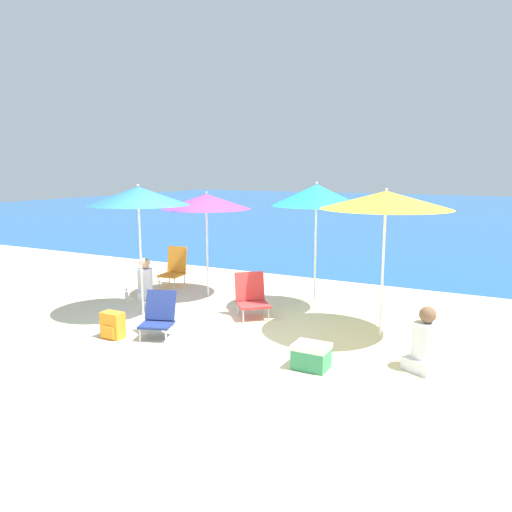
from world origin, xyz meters
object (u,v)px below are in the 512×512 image
object	(u,v)px
beach_chair_orange	(174,267)
cooler_box	(311,356)
person_seated_far	(145,282)
water_bottle	(127,296)
beach_umbrella_blue	(138,196)
person_seated_near	(426,345)
beach_chair_navy	(159,315)
beach_umbrella_purple	(206,202)
beach_umbrella_teal	(317,195)
beach_umbrella_yellow	(386,200)
backpack_orange	(113,325)
beach_chair_red	(251,296)

from	to	relation	value
beach_chair_orange	cooler_box	bearing A→B (deg)	-41.20
person_seated_far	water_bottle	distance (m)	0.44
beach_umbrella_blue	person_seated_near	size ratio (longest dim) A/B	2.74
person_seated_near	water_bottle	xyz separation A→B (m)	(-5.54, 0.79, -0.23)
beach_chair_navy	cooler_box	distance (m)	2.46
beach_umbrella_purple	beach_umbrella_teal	distance (m)	2.23
beach_umbrella_blue	beach_umbrella_yellow	xyz separation A→B (m)	(3.85, 0.77, 0.00)
beach_umbrella_teal	water_bottle	distance (m)	4.02
beach_umbrella_blue	beach_umbrella_yellow	world-z (taller)	beach_umbrella_blue
beach_umbrella_teal	beach_chair_orange	xyz separation A→B (m)	(-3.35, 0.44, -1.63)
beach_umbrella_purple	person_seated_far	xyz separation A→B (m)	(-0.95, -0.73, -1.52)
beach_chair_orange	backpack_orange	distance (m)	3.43
beach_umbrella_purple	person_seated_far	distance (m)	1.93
person_seated_far	beach_chair_orange	bearing A→B (deg)	54.94
beach_umbrella_blue	beach_umbrella_purple	distance (m)	1.65
beach_chair_navy	beach_chair_red	size ratio (longest dim) A/B	0.90
water_bottle	beach_umbrella_teal	bearing A→B (deg)	17.21
beach_umbrella_purple	person_seated_near	xyz separation A→B (m)	(4.39, -1.83, -1.52)
beach_chair_orange	person_seated_near	distance (m)	5.97
beach_umbrella_yellow	person_seated_far	bearing A→B (deg)	178.44
beach_chair_red	backpack_orange	xyz separation A→B (m)	(-1.29, -1.91, -0.17)
beach_umbrella_yellow	beach_chair_red	world-z (taller)	beach_umbrella_yellow
beach_umbrella_blue	beach_umbrella_teal	world-z (taller)	beach_umbrella_teal
beach_umbrella_blue	backpack_orange	size ratio (longest dim) A/B	5.68
beach_chair_navy	beach_umbrella_yellow	bearing A→B (deg)	8.06
beach_chair_orange	beach_chair_navy	bearing A→B (deg)	-64.19
beach_umbrella_yellow	beach_chair_red	size ratio (longest dim) A/B	2.94
beach_chair_orange	water_bottle	distance (m)	1.51
beach_umbrella_yellow	beach_umbrella_teal	xyz separation A→B (m)	(-1.37, 0.86, -0.00)
beach_umbrella_purple	cooler_box	world-z (taller)	beach_umbrella_purple
beach_umbrella_yellow	person_seated_far	xyz separation A→B (m)	(-4.54, 0.12, -1.69)
beach_umbrella_blue	beach_umbrella_purple	world-z (taller)	beach_umbrella_blue
beach_umbrella_teal	beach_umbrella_purple	bearing A→B (deg)	-179.82
beach_chair_red	cooler_box	size ratio (longest dim) A/B	1.70
beach_chair_orange	beach_chair_red	world-z (taller)	beach_chair_orange
person_seated_near	beach_chair_orange	bearing A→B (deg)	-176.16
beach_chair_red	person_seated_far	distance (m)	2.37
beach_chair_orange	cooler_box	distance (m)	5.15
beach_umbrella_yellow	backpack_orange	size ratio (longest dim) A/B	5.62
beach_umbrella_blue	cooler_box	world-z (taller)	beach_umbrella_blue
beach_chair_navy	beach_chair_orange	size ratio (longest dim) A/B	0.82
beach_chair_navy	beach_umbrella_purple	bearing A→B (deg)	86.54
backpack_orange	beach_umbrella_yellow	bearing A→B (deg)	28.58
beach_umbrella_purple	cooler_box	distance (m)	4.31
beach_chair_red	cooler_box	xyz separation A→B (m)	(1.71, -1.63, -0.20)
beach_umbrella_teal	backpack_orange	distance (m)	3.91
beach_chair_red	water_bottle	bearing A→B (deg)	143.27
beach_umbrella_teal	backpack_orange	xyz separation A→B (m)	(-2.10, -2.75, -1.83)
beach_umbrella_blue	water_bottle	world-z (taller)	beach_umbrella_blue
beach_chair_red	water_bottle	distance (m)	2.59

